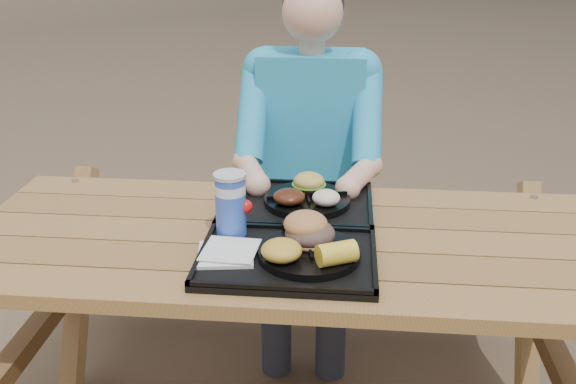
{
  "coord_description": "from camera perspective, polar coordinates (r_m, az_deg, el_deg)",
  "views": [
    {
      "loc": [
        0.15,
        -1.59,
        1.55
      ],
      "look_at": [
        0.0,
        0.0,
        0.88
      ],
      "focal_mm": 40.0,
      "sensor_mm": 36.0,
      "label": 1
    }
  ],
  "objects": [
    {
      "name": "tray_far",
      "position": [
        1.93,
        0.81,
        -1.36
      ],
      "size": [
        0.45,
        0.35,
        0.02
      ],
      "primitive_type": "cube",
      "color": "black",
      "rests_on": "picnic_table"
    },
    {
      "name": "potato_salad",
      "position": [
        1.87,
        3.41,
        -0.51
      ],
      "size": [
        0.08,
        0.08,
        0.05
      ],
      "primitive_type": "ellipsoid",
      "color": "#EEE0C9",
      "rests_on": "plate_far"
    },
    {
      "name": "cutlery_far",
      "position": [
        1.96,
        -4.02,
        -0.69
      ],
      "size": [
        0.04,
        0.14,
        0.01
      ],
      "primitive_type": "cube",
      "rotation": [
        0.0,
        0.0,
        0.1
      ],
      "color": "black",
      "rests_on": "tray_far"
    },
    {
      "name": "condiment_bbq",
      "position": [
        1.74,
        0.38,
        -3.29
      ],
      "size": [
        0.06,
        0.06,
        0.03
      ],
      "primitive_type": "cylinder",
      "color": "black",
      "rests_on": "tray_near"
    },
    {
      "name": "tray_near",
      "position": [
        1.65,
        -0.02,
        -5.89
      ],
      "size": [
        0.45,
        0.35,
        0.02
      ],
      "primitive_type": "cube",
      "color": "black",
      "rests_on": "picnic_table"
    },
    {
      "name": "burger",
      "position": [
        1.96,
        1.88,
        1.31
      ],
      "size": [
        0.1,
        0.1,
        0.09
      ],
      "primitive_type": null,
      "color": "gold",
      "rests_on": "plate_far"
    },
    {
      "name": "mac_cheese",
      "position": [
        1.57,
        -0.58,
        -5.2
      ],
      "size": [
        0.1,
        0.1,
        0.05
      ],
      "primitive_type": "ellipsoid",
      "color": "gold",
      "rests_on": "plate_near"
    },
    {
      "name": "condiment_mustard",
      "position": [
        1.74,
        2.16,
        -3.32
      ],
      "size": [
        0.04,
        0.04,
        0.03
      ],
      "primitive_type": "cylinder",
      "color": "gold",
      "rests_on": "tray_near"
    },
    {
      "name": "plate_far",
      "position": [
        1.93,
        1.72,
        -0.73
      ],
      "size": [
        0.26,
        0.26,
        0.02
      ],
      "primitive_type": "cylinder",
      "color": "black",
      "rests_on": "tray_far"
    },
    {
      "name": "picnic_table",
      "position": [
        1.98,
        0.0,
        -13.59
      ],
      "size": [
        1.8,
        1.49,
        0.75
      ],
      "primitive_type": null,
      "color": "#999999",
      "rests_on": "ground"
    },
    {
      "name": "diner",
      "position": [
        2.44,
        1.99,
        0.84
      ],
      "size": [
        0.48,
        0.84,
        1.28
      ],
      "primitive_type": null,
      "color": "#1CC6BD",
      "rests_on": "ground"
    },
    {
      "name": "baked_beans",
      "position": [
        1.87,
        0.1,
        -0.42
      ],
      "size": [
        0.09,
        0.09,
        0.04
      ],
      "primitive_type": "ellipsoid",
      "color": "#4A200E",
      "rests_on": "plate_far"
    },
    {
      "name": "sandwich",
      "position": [
        1.63,
        1.98,
        -2.55
      ],
      "size": [
        0.12,
        0.12,
        0.12
      ],
      "primitive_type": null,
      "color": "#BA7741",
      "rests_on": "plate_near"
    },
    {
      "name": "soda_cup",
      "position": [
        1.72,
        -5.12,
        -1.23
      ],
      "size": [
        0.08,
        0.08,
        0.17
      ],
      "primitive_type": "cylinder",
      "color": "#1843B8",
      "rests_on": "tray_near"
    },
    {
      "name": "corn_cob",
      "position": [
        1.55,
        4.35,
        -5.46
      ],
      "size": [
        0.13,
        0.13,
        0.06
      ],
      "primitive_type": null,
      "rotation": [
        0.0,
        0.0,
        0.44
      ],
      "color": "yellow",
      "rests_on": "plate_near"
    },
    {
      "name": "plate_near",
      "position": [
        1.63,
        1.9,
        -5.44
      ],
      "size": [
        0.26,
        0.26,
        0.02
      ],
      "primitive_type": "cylinder",
      "color": "black",
      "rests_on": "tray_near"
    },
    {
      "name": "napkin_stack",
      "position": [
        1.64,
        -5.56,
        -5.42
      ],
      "size": [
        0.16,
        0.16,
        0.02
      ],
      "primitive_type": "cube",
      "rotation": [
        0.0,
        0.0,
        0.14
      ],
      "color": "silver",
      "rests_on": "tray_near"
    }
  ]
}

